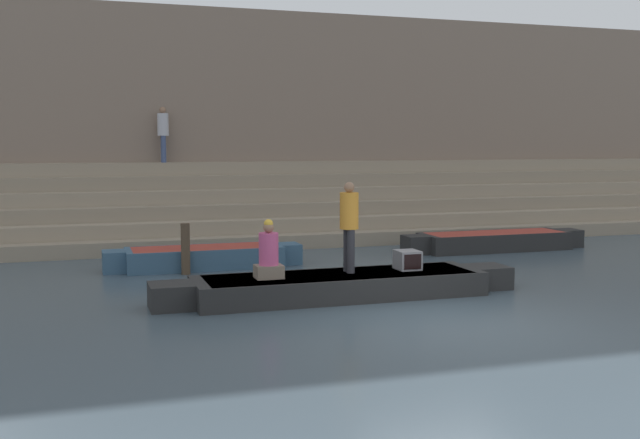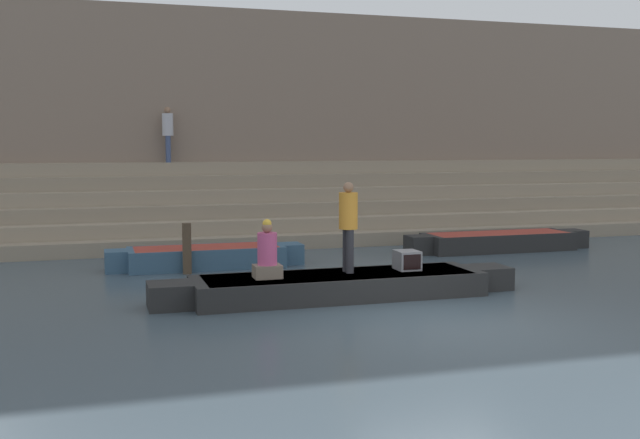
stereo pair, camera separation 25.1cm
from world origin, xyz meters
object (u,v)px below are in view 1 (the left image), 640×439
person_rowing (269,255)px  mooring_post (185,249)px  rowboat_main (340,285)px  tv_set (408,260)px  moored_boat_distant (204,257)px  moored_boat_shore (494,241)px  person_on_steps (163,131)px  person_standing (349,221)px

person_rowing → mooring_post: person_rowing is taller
rowboat_main → tv_set: bearing=1.1°
moored_boat_distant → moored_boat_shore: bearing=4.3°
rowboat_main → moored_boat_distant: (-1.86, 4.10, 0.02)m
mooring_post → person_on_steps: bearing=87.9°
tv_set → moored_boat_shore: size_ratio=0.09×
person_rowing → tv_set: 2.78m
moored_boat_distant → tv_set: bearing=-49.8°
tv_set → moored_boat_distant: tv_set is taller
mooring_post → person_on_steps: person_on_steps is taller
moored_boat_shore → person_on_steps: size_ratio=3.21×
rowboat_main → moored_boat_shore: bearing=34.9°
person_standing → person_on_steps: bearing=90.6°
moored_boat_shore → mooring_post: bearing=-168.2°
mooring_post → person_on_steps: (0.22, 6.12, 2.66)m
person_standing → person_on_steps: 9.82m
tv_set → moored_boat_shore: (4.58, 4.47, -0.37)m
tv_set → moored_boat_distant: (-3.27, 4.01, -0.37)m
person_rowing → moored_boat_shore: (7.35, 4.57, -0.61)m
person_standing → tv_set: person_standing is taller
rowboat_main → person_on_steps: person_on_steps is taller
moored_boat_shore → mooring_post: (-8.38, -1.19, 0.31)m
person_rowing → tv_set: person_rowing is taller
moored_boat_shore → moored_boat_distant: 7.87m
moored_boat_distant → person_on_steps: 6.16m
rowboat_main → tv_set: tv_set is taller
person_rowing → moored_boat_distant: (-0.51, 4.11, -0.61)m
mooring_post → person_on_steps: 6.68m
moored_boat_shore → moored_boat_distant: (-7.86, -0.46, -0.00)m
rowboat_main → person_standing: person_standing is taller
moored_boat_distant → mooring_post: 0.95m
person_standing → person_rowing: person_standing is taller
person_standing → moored_boat_distant: size_ratio=0.38×
mooring_post → person_rowing: bearing=-73.0°
rowboat_main → mooring_post: mooring_post is taller
person_standing → moored_boat_shore: person_standing is taller
person_on_steps → rowboat_main: bearing=135.3°
person_rowing → person_on_steps: 9.82m
person_rowing → rowboat_main: bearing=-0.8°
rowboat_main → person_rowing: bearing=178.0°
person_rowing → moored_boat_distant: 4.18m
tv_set → moored_boat_shore: 6.42m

